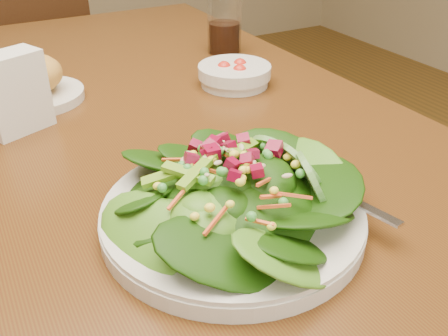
{
  "coord_description": "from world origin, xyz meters",
  "views": [
    {
      "loc": [
        -0.22,
        -0.76,
        1.11
      ],
      "look_at": [
        0.02,
        -0.33,
        0.82
      ],
      "focal_mm": 40.0,
      "sensor_mm": 36.0,
      "label": 1
    }
  ],
  "objects": [
    {
      "name": "napkin_holder",
      "position": [
        -0.15,
        0.03,
        0.82
      ],
      "size": [
        0.11,
        0.09,
        0.12
      ],
      "rotation": [
        0.0,
        0.0,
        0.4
      ],
      "color": "white",
      "rests_on": "dining_table"
    },
    {
      "name": "dining_table",
      "position": [
        0.0,
        0.0,
        0.65
      ],
      "size": [
        0.9,
        1.4,
        0.75
      ],
      "color": "#4D3110",
      "rests_on": "ground_plane"
    },
    {
      "name": "tomato_bowl",
      "position": [
        0.24,
        0.03,
        0.77
      ],
      "size": [
        0.14,
        0.14,
        0.05
      ],
      "color": "silver",
      "rests_on": "dining_table"
    },
    {
      "name": "salad_plate",
      "position": [
        0.03,
        -0.35,
        0.78
      ],
      "size": [
        0.31,
        0.3,
        0.09
      ],
      "rotation": [
        0.0,
        0.0,
        0.31
      ],
      "color": "silver",
      "rests_on": "dining_table"
    },
    {
      "name": "drinking_glass",
      "position": [
        0.32,
        0.22,
        0.81
      ],
      "size": [
        0.08,
        0.08,
        0.13
      ],
      "color": "silver",
      "rests_on": "dining_table"
    },
    {
      "name": "bread_plate",
      "position": [
        -0.11,
        0.13,
        0.78
      ],
      "size": [
        0.17,
        0.17,
        0.08
      ],
      "color": "silver",
      "rests_on": "dining_table"
    },
    {
      "name": "chair_far",
      "position": [
        0.02,
        1.08,
        0.44
      ],
      "size": [
        0.46,
        0.46,
        0.83
      ],
      "rotation": [
        0.0,
        0.0,
        3.36
      ],
      "color": "black",
      "rests_on": "ground_plane"
    }
  ]
}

